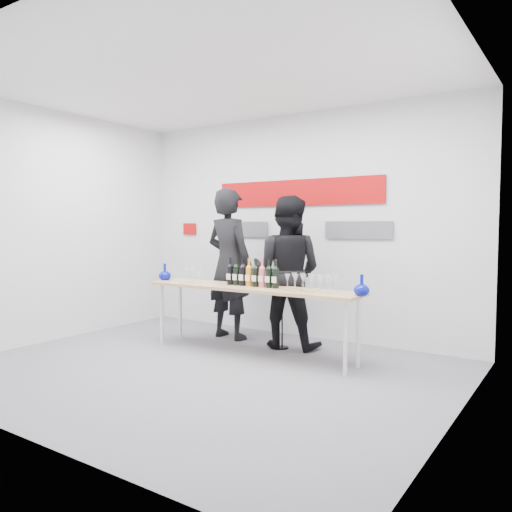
# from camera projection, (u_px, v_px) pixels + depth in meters

# --- Properties ---
(ground) EXTENTS (5.00, 5.00, 0.00)m
(ground) POSITION_uv_depth(u_px,v_px,m) (203.00, 370.00, 5.22)
(ground) COLOR slate
(ground) RESTS_ON ground
(back_wall) EXTENTS (5.00, 0.04, 3.00)m
(back_wall) POSITION_uv_depth(u_px,v_px,m) (296.00, 226.00, 6.78)
(back_wall) COLOR silver
(back_wall) RESTS_ON ground
(signage) EXTENTS (3.38, 0.02, 0.79)m
(signage) POSITION_uv_depth(u_px,v_px,m) (292.00, 203.00, 6.77)
(signage) COLOR #AB0708
(signage) RESTS_ON back_wall
(tasting_table) EXTENTS (2.67, 0.59, 0.80)m
(tasting_table) POSITION_uv_depth(u_px,v_px,m) (251.00, 292.00, 5.78)
(tasting_table) COLOR #DEB177
(tasting_table) RESTS_ON ground
(wine_bottles) EXTENTS (0.71, 0.09, 0.33)m
(wine_bottles) POSITION_uv_depth(u_px,v_px,m) (252.00, 272.00, 5.79)
(wine_bottles) COLOR black
(wine_bottles) RESTS_ON tasting_table
(decanter_left) EXTENTS (0.16, 0.16, 0.21)m
(decanter_left) POSITION_uv_depth(u_px,v_px,m) (165.00, 272.00, 6.49)
(decanter_left) COLOR #071091
(decanter_left) RESTS_ON tasting_table
(decanter_right) EXTENTS (0.16, 0.16, 0.21)m
(decanter_right) POSITION_uv_depth(u_px,v_px,m) (362.00, 285.00, 5.05)
(decanter_right) COLOR #071091
(decanter_right) RESTS_ON tasting_table
(glasses_left) EXTENTS (0.27, 0.23, 0.18)m
(glasses_left) POSITION_uv_depth(u_px,v_px,m) (194.00, 275.00, 6.22)
(glasses_left) COLOR silver
(glasses_left) RESTS_ON tasting_table
(glasses_right) EXTENTS (0.57, 0.23, 0.18)m
(glasses_right) POSITION_uv_depth(u_px,v_px,m) (311.00, 283.00, 5.36)
(glasses_right) COLOR silver
(glasses_right) RESTS_ON tasting_table
(presenter_left) EXTENTS (0.78, 0.55, 1.99)m
(presenter_left) POSITION_uv_depth(u_px,v_px,m) (229.00, 264.00, 6.63)
(presenter_left) COLOR black
(presenter_left) RESTS_ON ground
(presenter_right) EXTENTS (1.03, 0.87, 1.87)m
(presenter_right) POSITION_uv_depth(u_px,v_px,m) (287.00, 272.00, 6.14)
(presenter_right) COLOR black
(presenter_right) RESTS_ON ground
(mic_stand) EXTENTS (0.16, 0.16, 1.40)m
(mic_stand) POSITION_uv_depth(u_px,v_px,m) (282.00, 314.00, 6.09)
(mic_stand) COLOR black
(mic_stand) RESTS_ON ground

